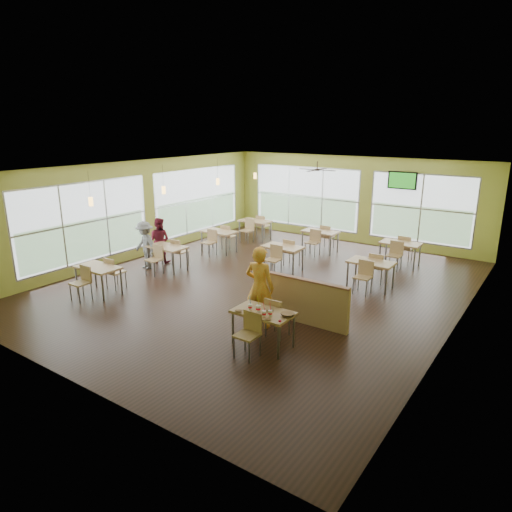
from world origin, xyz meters
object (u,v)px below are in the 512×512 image
at_px(half_wall_divider, 299,300).
at_px(food_basket, 288,314).
at_px(man_plaid, 260,287).
at_px(main_table, 263,317).

distance_m(half_wall_divider, food_basket, 1.49).
xyz_separation_m(half_wall_divider, man_plaid, (-0.59, -0.70, 0.39)).
height_order(half_wall_divider, food_basket, half_wall_divider).
xyz_separation_m(main_table, food_basket, (0.51, 0.08, 0.15)).
bearing_deg(food_basket, man_plaid, 148.86).
bearing_deg(half_wall_divider, man_plaid, -130.31).
bearing_deg(main_table, half_wall_divider, 90.00).
height_order(half_wall_divider, man_plaid, man_plaid).
relative_size(man_plaid, food_basket, 6.67).
bearing_deg(man_plaid, main_table, 121.08).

